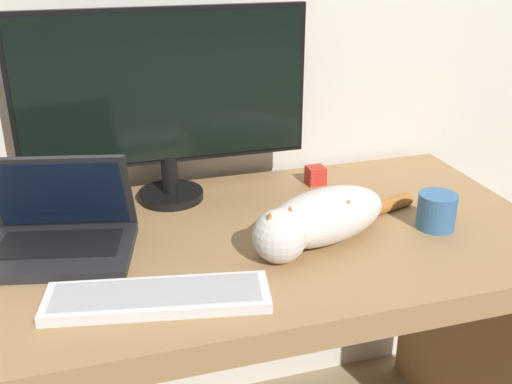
{
  "coord_description": "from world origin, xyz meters",
  "views": [
    {
      "loc": [
        -0.19,
        -0.79,
        1.39
      ],
      "look_at": [
        0.14,
        0.32,
        0.89
      ],
      "focal_mm": 42.0,
      "sensor_mm": 36.0,
      "label": 1
    }
  ],
  "objects_px": {
    "laptop": "(59,233)",
    "cat": "(319,218)",
    "monitor": "(163,98)",
    "external_keyboard": "(158,297)",
    "coffee_mug": "(437,211)"
  },
  "relations": [
    {
      "from": "laptop",
      "to": "cat",
      "type": "distance_m",
      "value": 0.55
    },
    {
      "from": "monitor",
      "to": "laptop",
      "type": "height_order",
      "value": "monitor"
    },
    {
      "from": "laptop",
      "to": "cat",
      "type": "height_order",
      "value": "laptop"
    },
    {
      "from": "laptop",
      "to": "coffee_mug",
      "type": "bearing_deg",
      "value": 3.82
    },
    {
      "from": "monitor",
      "to": "cat",
      "type": "height_order",
      "value": "monitor"
    },
    {
      "from": "external_keyboard",
      "to": "coffee_mug",
      "type": "relative_size",
      "value": 4.85
    },
    {
      "from": "external_keyboard",
      "to": "coffee_mug",
      "type": "bearing_deg",
      "value": 21.17
    },
    {
      "from": "monitor",
      "to": "laptop",
      "type": "distance_m",
      "value": 0.4
    },
    {
      "from": "laptop",
      "to": "monitor",
      "type": "bearing_deg",
      "value": 51.09
    },
    {
      "from": "external_keyboard",
      "to": "monitor",
      "type": "bearing_deg",
      "value": 89.04
    },
    {
      "from": "external_keyboard",
      "to": "laptop",
      "type": "bearing_deg",
      "value": 134.71
    },
    {
      "from": "monitor",
      "to": "coffee_mug",
      "type": "distance_m",
      "value": 0.68
    },
    {
      "from": "monitor",
      "to": "laptop",
      "type": "relative_size",
      "value": 2.02
    },
    {
      "from": "laptop",
      "to": "coffee_mug",
      "type": "height_order",
      "value": "laptop"
    },
    {
      "from": "monitor",
      "to": "external_keyboard",
      "type": "bearing_deg",
      "value": -101.41
    }
  ]
}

